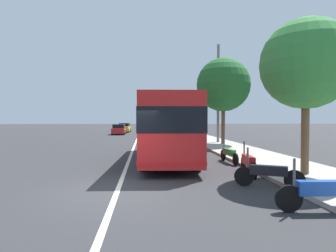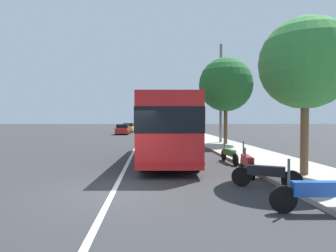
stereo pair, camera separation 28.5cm
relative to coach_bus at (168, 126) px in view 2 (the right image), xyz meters
name	(u,v)px [view 2 (the right image)]	position (x,y,z in m)	size (l,w,h in m)	color
ground_plane	(114,191)	(-6.36, 2.09, -1.82)	(220.00, 220.00, 0.00)	#2D2D30
sidewalk_curb	(236,150)	(3.64, -4.94, -1.75)	(110.00, 3.60, 0.14)	#9E998E
lane_divider_line	(134,151)	(3.64, 2.09, -1.81)	(110.00, 0.16, 0.01)	silver
coach_bus	(168,126)	(0.00, 0.00, 0.00)	(10.35, 3.12, 3.23)	red
motorcycle_far_end	(318,193)	(-8.66, -2.90, -1.34)	(0.31, 2.27, 1.27)	black
motorcycle_by_tree	(265,174)	(-6.39, -2.64, -1.35)	(1.02, 1.94, 1.26)	black
motorcycle_nearest_curb	(247,163)	(-4.30, -2.81, -1.34)	(2.31, 0.41, 1.26)	black
motorcycle_mid_row	(229,154)	(-1.42, -2.94, -1.36)	(2.21, 0.33, 1.24)	black
car_far_distant	(129,128)	(30.41, 4.55, -1.10)	(4.06, 1.99, 1.49)	gold
car_side_street	(123,130)	(24.08, 4.86, -1.14)	(4.01, 1.80, 1.43)	red
roadside_tree_near_camera	(305,64)	(-4.98, -4.73, 2.41)	(3.35, 3.35, 5.92)	brown
roadside_tree_mid_block	(226,85)	(7.30, -5.19, 3.17)	(4.38, 4.38, 7.19)	brown
utility_pole	(221,94)	(8.94, -5.21, 2.55)	(0.23, 0.23, 8.73)	slate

